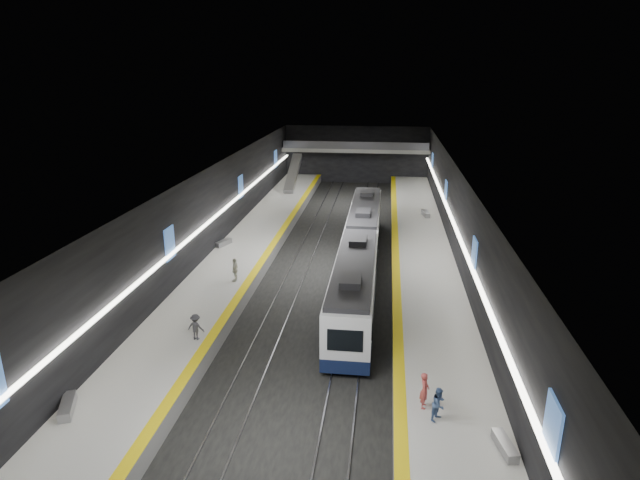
# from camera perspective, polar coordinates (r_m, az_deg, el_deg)

# --- Properties ---
(ground) EXTENTS (70.00, 70.00, 0.00)m
(ground) POSITION_cam_1_polar(r_m,az_deg,el_deg) (43.52, 1.03, -3.22)
(ground) COLOR black
(ground) RESTS_ON ground
(ceiling) EXTENTS (20.00, 70.00, 0.04)m
(ceiling) POSITION_cam_1_polar(r_m,az_deg,el_deg) (41.32, 1.09, 7.19)
(ceiling) COLOR beige
(ceiling) RESTS_ON wall_left
(wall_left) EXTENTS (0.04, 70.00, 8.00)m
(wall_left) POSITION_cam_1_polar(r_m,az_deg,el_deg) (44.38, -11.90, 2.26)
(wall_left) COLOR black
(wall_left) RESTS_ON ground
(wall_right) EXTENTS (0.04, 70.00, 8.00)m
(wall_right) POSITION_cam_1_polar(r_m,az_deg,el_deg) (42.42, 14.62, 1.33)
(wall_right) COLOR black
(wall_right) RESTS_ON ground
(wall_back) EXTENTS (20.00, 0.04, 8.00)m
(wall_back) POSITION_cam_1_polar(r_m,az_deg,el_deg) (76.39, 3.89, 9.07)
(wall_back) COLOR black
(wall_back) RESTS_ON ground
(platform_left) EXTENTS (5.00, 70.00, 1.00)m
(platform_left) POSITION_cam_1_polar(r_m,az_deg,el_deg) (44.71, -8.58, -2.15)
(platform_left) COLOR slate
(platform_left) RESTS_ON ground
(tile_surface_left) EXTENTS (5.00, 70.00, 0.02)m
(tile_surface_left) POSITION_cam_1_polar(r_m,az_deg,el_deg) (44.54, -8.61, -1.54)
(tile_surface_left) COLOR #B8B8B2
(tile_surface_left) RESTS_ON platform_left
(tactile_strip_left) EXTENTS (0.60, 70.00, 0.02)m
(tactile_strip_left) POSITION_cam_1_polar(r_m,az_deg,el_deg) (44.01, -5.84, -1.65)
(tactile_strip_left) COLOR yellow
(tactile_strip_left) RESTS_ON platform_left
(platform_right) EXTENTS (5.00, 70.00, 1.00)m
(platform_right) POSITION_cam_1_polar(r_m,az_deg,el_deg) (43.26, 10.97, -2.98)
(platform_right) COLOR slate
(platform_right) RESTS_ON ground
(tile_surface_right) EXTENTS (5.00, 70.00, 0.02)m
(tile_surface_right) POSITION_cam_1_polar(r_m,az_deg,el_deg) (43.08, 11.01, -2.35)
(tile_surface_right) COLOR #B8B8B2
(tile_surface_right) RESTS_ON platform_right
(tactile_strip_right) EXTENTS (0.60, 70.00, 0.02)m
(tactile_strip_right) POSITION_cam_1_polar(r_m,az_deg,el_deg) (42.97, 8.09, -2.23)
(tactile_strip_right) COLOR yellow
(tactile_strip_right) RESTS_ON platform_right
(rails) EXTENTS (6.52, 70.00, 0.12)m
(rails) POSITION_cam_1_polar(r_m,az_deg,el_deg) (43.50, 1.03, -3.14)
(rails) COLOR gray
(rails) RESTS_ON ground
(train) EXTENTS (2.69, 30.05, 3.60)m
(train) POSITION_cam_1_polar(r_m,az_deg,el_deg) (41.73, 4.32, -1.00)
(train) COLOR #101B3D
(train) RESTS_ON ground
(ad_posters) EXTENTS (19.94, 53.50, 2.20)m
(ad_posters) POSITION_cam_1_polar(r_m,az_deg,el_deg) (43.07, 1.20, 2.86)
(ad_posters) COLOR #3963AC
(ad_posters) RESTS_ON wall_left
(cove_light_left) EXTENTS (0.25, 68.60, 0.12)m
(cove_light_left) POSITION_cam_1_polar(r_m,az_deg,el_deg) (44.37, -11.64, 2.00)
(cove_light_left) COLOR white
(cove_light_left) RESTS_ON wall_left
(cove_light_right) EXTENTS (0.25, 68.60, 0.12)m
(cove_light_right) POSITION_cam_1_polar(r_m,az_deg,el_deg) (42.45, 14.33, 1.08)
(cove_light_right) COLOR white
(cove_light_right) RESTS_ON wall_right
(mezzanine_bridge) EXTENTS (20.00, 3.00, 1.50)m
(mezzanine_bridge) POSITION_cam_1_polar(r_m,az_deg,el_deg) (74.20, 3.81, 9.62)
(mezzanine_bridge) COLOR gray
(mezzanine_bridge) RESTS_ON wall_left
(escalator) EXTENTS (1.20, 7.50, 3.92)m
(escalator) POSITION_cam_1_polar(r_m,az_deg,el_deg) (68.61, -2.89, 7.15)
(escalator) COLOR #99999E
(escalator) RESTS_ON platform_left
(bench_left_near) EXTENTS (1.23, 1.97, 0.47)m
(bench_left_near) POSITION_cam_1_polar(r_m,az_deg,el_deg) (27.46, -25.34, -15.77)
(bench_left_near) COLOR #99999E
(bench_left_near) RESTS_ON platform_left
(bench_left_far) EXTENTS (1.13, 1.88, 0.45)m
(bench_left_far) POSITION_cam_1_polar(r_m,az_deg,el_deg) (46.98, -10.27, -0.31)
(bench_left_far) COLOR #99999E
(bench_left_far) RESTS_ON platform_left
(bench_right_near) EXTENTS (0.83, 1.80, 0.42)m
(bench_right_near) POSITION_cam_1_polar(r_m,az_deg,el_deg) (24.16, 19.12, -20.03)
(bench_right_near) COLOR #99999E
(bench_right_near) RESTS_ON platform_right
(bench_right_far) EXTENTS (0.84, 2.03, 0.48)m
(bench_right_far) POSITION_cam_1_polar(r_m,az_deg,el_deg) (56.57, 11.20, 2.77)
(bench_right_far) COLOR #99999E
(bench_right_far) RESTS_ON platform_right
(passenger_right_a) EXTENTS (0.49, 0.68, 1.72)m
(passenger_right_a) POSITION_cam_1_polar(r_m,az_deg,el_deg) (25.36, 11.08, -15.49)
(passenger_right_a) COLOR #C24A48
(passenger_right_a) RESTS_ON platform_right
(passenger_right_b) EXTENTS (0.91, 0.95, 1.55)m
(passenger_right_b) POSITION_cam_1_polar(r_m,az_deg,el_deg) (24.77, 12.57, -16.74)
(passenger_right_b) COLOR #435F93
(passenger_right_b) RESTS_ON platform_right
(passenger_left_a) EXTENTS (0.45, 1.03, 1.74)m
(passenger_left_a) POSITION_cam_1_polar(r_m,az_deg,el_deg) (38.82, -9.05, -3.17)
(passenger_left_a) COLOR silver
(passenger_left_a) RESTS_ON platform_left
(passenger_left_b) EXTENTS (1.07, 0.73, 1.53)m
(passenger_left_b) POSITION_cam_1_polar(r_m,az_deg,el_deg) (31.24, -13.11, -9.05)
(passenger_left_b) COLOR #393940
(passenger_left_b) RESTS_ON platform_left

